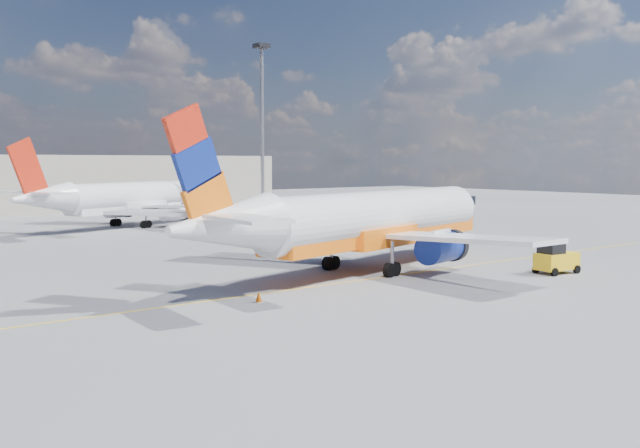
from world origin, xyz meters
TOP-DOWN VIEW (x-y plane):
  - ground at (0.00, 0.00)m, footprint 240.00×240.00m
  - taxi_line at (0.00, 3.00)m, footprint 70.00×0.15m
  - terminal_main at (5.00, 75.00)m, footprint 70.00×14.00m
  - main_jet at (5.31, 5.37)m, footprint 33.15×25.33m
  - second_jet at (6.44, 44.96)m, footprint 30.60×23.08m
  - gse_tug at (14.11, -2.69)m, footprint 2.90×1.96m
  - traffic_cone at (-6.04, 1.06)m, footprint 0.42×0.42m
  - floodlight_mast at (20.07, 40.43)m, footprint 1.50×1.50m

SIDE VIEW (x-z plane):
  - ground at x=0.00m, z-range 0.00..0.00m
  - taxi_line at x=0.00m, z-range 0.00..0.01m
  - traffic_cone at x=-6.04m, z-range -0.01..0.58m
  - gse_tug at x=14.11m, z-range -0.05..1.91m
  - second_jet at x=6.44m, z-range -1.57..7.84m
  - main_jet at x=5.31m, z-range -1.67..8.34m
  - terminal_main at x=5.00m, z-range 0.00..8.00m
  - floodlight_mast at x=20.07m, z-range 2.04..22.60m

